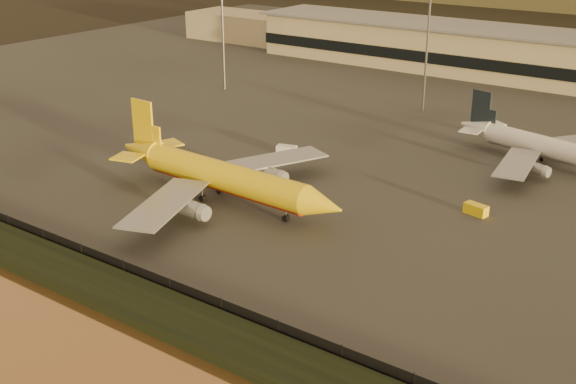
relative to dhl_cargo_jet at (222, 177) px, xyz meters
The scene contains 10 objects.
ground 18.42m from the dhl_cargo_jet, 47.31° to the right, with size 900.00×900.00×0.00m, color black.
embankment 32.72m from the dhl_cargo_jet, 68.06° to the right, with size 320.00×7.00×1.40m, color black.
tarmac 82.82m from the dhl_cargo_jet, 81.55° to the left, with size 320.00×220.00×0.20m, color #2D2D2D.
perimeter_fence 29.01m from the dhl_cargo_jet, 65.09° to the right, with size 300.00×0.05×2.20m, color black.
terminal_building 112.42m from the dhl_cargo_jet, 91.21° to the left, with size 202.00×25.00×12.60m.
apron_light_masts 68.49m from the dhl_cargo_jet, 66.29° to the left, with size 152.20×12.20×25.40m.
dhl_cargo_jet is the anchor object (origin of this frame).
white_narrowbody_jet 58.94m from the dhl_cargo_jet, 51.67° to the left, with size 37.76×36.17×10.95m.
gse_vehicle_yellow 39.09m from the dhl_cargo_jet, 27.84° to the left, with size 3.58×1.61×1.61m, color yellow.
gse_vehicle_white 25.17m from the dhl_cargo_jet, 101.93° to the left, with size 3.70×1.67×1.67m, color white.
Camera 1 is at (57.45, -66.15, 43.61)m, focal length 45.00 mm.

